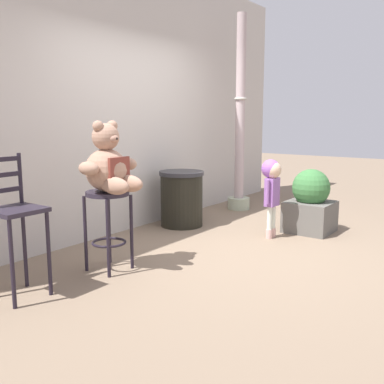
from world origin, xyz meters
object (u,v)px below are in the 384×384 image
(lamppost, at_px, (240,134))
(bar_chair_empty, at_px, (14,218))
(teddy_bear, at_px, (109,166))
(trash_bin, at_px, (182,198))
(planter_with_shrub, at_px, (310,203))
(child_walking, at_px, (272,181))
(bar_stool_with_teddy, at_px, (108,214))

(lamppost, relative_size, bar_chair_empty, 2.57)
(teddy_bear, xyz_separation_m, trash_bin, (1.78, 0.53, -0.62))
(trash_bin, bearing_deg, planter_with_shrub, -65.30)
(bar_chair_empty, relative_size, planter_with_shrub, 1.44)
(teddy_bear, xyz_separation_m, bar_chair_empty, (-0.87, 0.16, -0.34))
(bar_chair_empty, distance_m, planter_with_shrub, 3.54)
(child_walking, height_order, trash_bin, child_walking)
(teddy_bear, xyz_separation_m, lamppost, (3.17, 0.45, 0.18))
(trash_bin, bearing_deg, bar_stool_with_teddy, -164.51)
(lamppost, xyz_separation_m, bar_chair_empty, (-4.04, -0.29, -0.52))
(child_walking, relative_size, bar_chair_empty, 0.82)
(child_walking, relative_size, trash_bin, 1.29)
(child_walking, distance_m, lamppost, 1.76)
(child_walking, bearing_deg, lamppost, -18.73)
(child_walking, xyz_separation_m, lamppost, (1.24, 1.15, 0.49))
(teddy_bear, xyz_separation_m, child_walking, (1.92, -0.70, -0.31))
(bar_stool_with_teddy, height_order, lamppost, lamppost)
(teddy_bear, height_order, lamppost, lamppost)
(bar_stool_with_teddy, bearing_deg, teddy_bear, -90.00)
(bar_chair_empty, height_order, planter_with_shrub, bar_chair_empty)
(trash_bin, height_order, planter_with_shrub, planter_with_shrub)
(lamppost, bearing_deg, bar_chair_empty, -175.83)
(bar_stool_with_teddy, relative_size, trash_bin, 1.04)
(lamppost, xyz_separation_m, planter_with_shrub, (-0.70, -1.42, -0.80))
(bar_chair_empty, bearing_deg, planter_with_shrub, -18.62)
(lamppost, distance_m, planter_with_shrub, 1.78)
(bar_stool_with_teddy, bearing_deg, trash_bin, 15.49)
(bar_chair_empty, bearing_deg, bar_stool_with_teddy, -8.35)
(bar_stool_with_teddy, xyz_separation_m, teddy_bear, (0.00, -0.03, 0.45))
(planter_with_shrub, bearing_deg, bar_chair_empty, 161.38)
(bar_stool_with_teddy, xyz_separation_m, lamppost, (3.17, 0.42, 0.63))
(child_walking, xyz_separation_m, bar_chair_empty, (-2.80, 0.85, -0.04))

